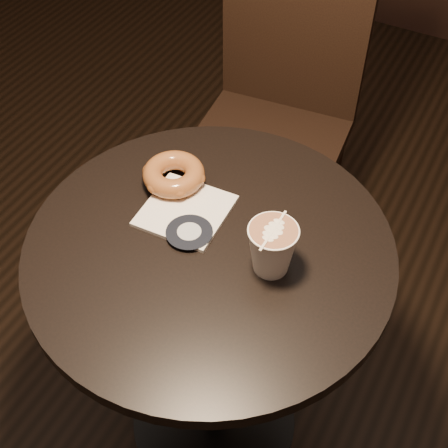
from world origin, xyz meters
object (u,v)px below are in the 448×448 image
Objects in this scene: chair at (281,92)px; pastry_bag at (185,211)px; doughnut at (174,174)px; latte_cup at (272,249)px; cafe_table at (211,306)px.

chair is 6.60× the size of pastry_bag.
latte_cup is (0.27, -0.10, 0.02)m from doughnut.
doughnut is (0.03, -0.61, 0.19)m from chair.
pastry_bag reaches higher than cafe_table.
doughnut reaches higher than cafe_table.
cafe_table is at bearing -36.93° from doughnut.
chair is at bearing 92.85° from doughnut.
latte_cup is (0.21, -0.04, 0.05)m from pastry_bag.
pastry_bag is (-0.08, 0.05, 0.20)m from cafe_table.
cafe_table is at bearing -82.63° from chair.
latte_cup is at bearing -20.79° from doughnut.
pastry_bag is 1.26× the size of doughnut.
chair is 10.41× the size of latte_cup.
latte_cup is at bearing 2.61° from cafe_table.
doughnut reaches higher than pastry_bag.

